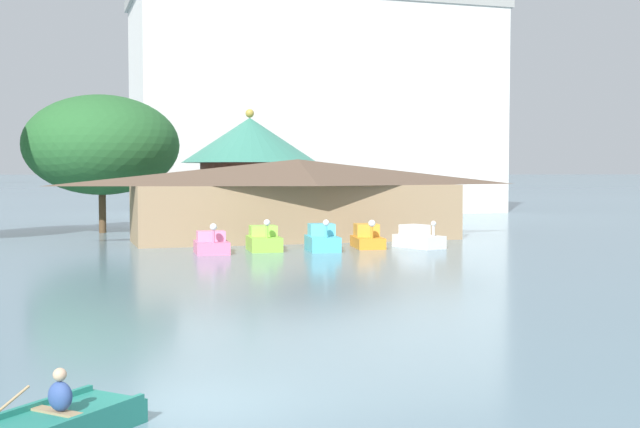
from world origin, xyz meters
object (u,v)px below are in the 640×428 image
(pedal_boat_cyan, at_px, (322,240))
(green_roof_pavilion, at_px, (250,162))
(pedal_boat_pink, at_px, (211,244))
(pedal_boat_white, at_px, (418,238))
(rowboat_with_rower, at_px, (50,428))
(boathouse, at_px, (298,198))
(pedal_boat_lime, at_px, (264,240))
(pedal_boat_orange, at_px, (367,238))
(shoreline_tree_mid, at_px, (102,145))
(background_building_block, at_px, (316,107))

(pedal_boat_cyan, relative_size, green_roof_pavilion, 0.25)
(pedal_boat_pink, height_order, pedal_boat_white, pedal_boat_pink)
(rowboat_with_rower, bearing_deg, pedal_boat_cyan, -159.10)
(boathouse, bearing_deg, pedal_boat_cyan, -95.30)
(pedal_boat_lime, xyz_separation_m, green_roof_pavilion, (4.35, 22.19, 4.44))
(pedal_boat_orange, bearing_deg, green_roof_pavilion, -166.13)
(rowboat_with_rower, relative_size, pedal_boat_orange, 1.09)
(shoreline_tree_mid, distance_m, background_building_block, 32.92)
(rowboat_with_rower, xyz_separation_m, green_roof_pavilion, (15.20, 51.93, 4.75))
(pedal_boat_cyan, bearing_deg, rowboat_with_rower, -18.45)
(pedal_boat_pink, height_order, green_roof_pavilion, green_roof_pavilion)
(rowboat_with_rower, height_order, shoreline_tree_mid, shoreline_tree_mid)
(green_roof_pavilion, distance_m, background_building_block, 20.98)
(rowboat_with_rower, bearing_deg, background_building_block, -154.16)
(pedal_boat_cyan, distance_m, pedal_boat_white, 5.72)
(background_building_block, bearing_deg, boathouse, -109.36)
(pedal_boat_white, distance_m, boathouse, 8.67)
(pedal_boat_white, height_order, background_building_block, background_building_block)
(rowboat_with_rower, height_order, pedal_boat_cyan, pedal_boat_cyan)
(pedal_boat_white, bearing_deg, pedal_boat_lime, -113.95)
(pedal_boat_lime, bearing_deg, green_roof_pavilion, 174.18)
(pedal_boat_pink, bearing_deg, green_roof_pavilion, 166.48)
(pedal_boat_pink, distance_m, shoreline_tree_mid, 18.10)
(pedal_boat_white, height_order, boathouse, boathouse)
(pedal_boat_orange, bearing_deg, pedal_boat_white, 81.96)
(green_roof_pavilion, distance_m, shoreline_tree_mid, 13.55)
(pedal_boat_cyan, bearing_deg, background_building_block, 170.23)
(pedal_boat_lime, relative_size, green_roof_pavilion, 0.25)
(pedal_boat_pink, distance_m, background_building_block, 44.95)
(pedal_boat_white, bearing_deg, pedal_boat_pink, -109.23)
(green_roof_pavilion, bearing_deg, pedal_boat_orange, -85.82)
(shoreline_tree_mid, xyz_separation_m, background_building_block, (22.91, 23.13, 4.88))
(rowboat_with_rower, relative_size, pedal_boat_cyan, 1.24)
(pedal_boat_orange, xyz_separation_m, boathouse, (-2.37, 5.82, 2.11))
(pedal_boat_lime, bearing_deg, boathouse, 153.28)
(pedal_boat_white, relative_size, shoreline_tree_mid, 0.30)
(pedal_boat_lime, distance_m, pedal_boat_white, 8.74)
(green_roof_pavilion, bearing_deg, pedal_boat_lime, -101.10)
(pedal_boat_cyan, height_order, background_building_block, background_building_block)
(rowboat_with_rower, height_order, pedal_boat_pink, pedal_boat_pink)
(pedal_boat_pink, bearing_deg, boathouse, 138.58)
(pedal_boat_cyan, relative_size, boathouse, 0.13)
(pedal_boat_pink, distance_m, green_roof_pavilion, 24.41)
(pedal_boat_white, xyz_separation_m, boathouse, (-5.08, 6.69, 2.13))
(pedal_boat_cyan, xyz_separation_m, boathouse, (0.64, 6.88, 2.05))
(green_roof_pavilion, bearing_deg, shoreline_tree_mid, -152.30)
(pedal_boat_pink, relative_size, pedal_boat_white, 0.76)
(rowboat_with_rower, height_order, pedal_boat_orange, pedal_boat_orange)
(boathouse, height_order, background_building_block, background_building_block)
(background_building_block, bearing_deg, green_roof_pavilion, -123.01)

